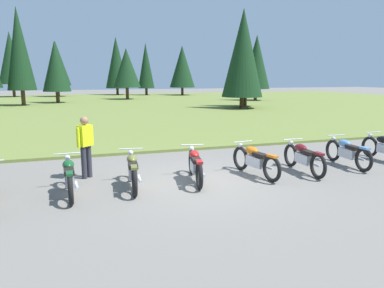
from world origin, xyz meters
The scene contains 10 objects.
ground_plane centered at (0.00, 0.00, 0.00)m, with size 140.00×140.00×0.00m, color slate.
grass_moorland centered at (0.00, 25.86, 0.05)m, with size 80.00×44.00×0.10m, color olive.
forest_treeline centered at (1.88, 34.17, 4.47)m, with size 29.90×29.54×8.82m.
motorcycle_british_green centered at (-3.19, -0.03, 0.44)m, with size 0.62×2.10×0.88m.
motorcycle_olive centered at (-1.71, 0.07, 0.44)m, with size 0.62×2.10×0.88m.
motorcycle_red centered at (-0.08, 0.10, 0.44)m, with size 0.66×2.08×0.88m.
motorcycle_orange centered at (1.67, 0.11, 0.44)m, with size 0.67×2.09×0.88m.
motorcycle_maroon centered at (3.15, -0.01, 0.44)m, with size 0.62×2.10×0.88m.
motorcycle_sky_blue centered at (4.88, 0.20, 0.44)m, with size 0.62×2.10×0.88m.
rider_with_back_turned centered at (-2.76, 1.33, 0.95)m, with size 0.44×0.40×1.67m.
Camera 1 is at (-2.99, -8.48, 2.70)m, focal length 33.52 mm.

